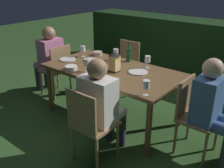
# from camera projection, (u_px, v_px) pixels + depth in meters

# --- Properties ---
(ground_plane) EXTENTS (16.00, 16.00, 0.00)m
(ground_plane) POSITION_uv_depth(u_px,v_px,m) (112.00, 117.00, 3.70)
(ground_plane) COLOR #2D5123
(dining_table) EXTENTS (1.84, 0.96, 0.74)m
(dining_table) POSITION_uv_depth(u_px,v_px,m) (112.00, 72.00, 3.43)
(dining_table) COLOR brown
(dining_table) RESTS_ON ground
(chair_side_right_a) EXTENTS (0.42, 0.40, 0.87)m
(chair_side_right_a) POSITION_uv_depth(u_px,v_px,m) (125.00, 64.00, 4.37)
(chair_side_right_a) COLOR #9E7A51
(chair_side_right_a) RESTS_ON ground
(chair_head_far) EXTENTS (0.40, 0.42, 0.87)m
(chair_head_far) POSITION_uv_depth(u_px,v_px,m) (193.00, 113.00, 2.83)
(chair_head_far) COLOR #9E7A51
(chair_head_far) RESTS_ON ground
(person_in_blue) EXTENTS (0.48, 0.38, 1.15)m
(person_in_blue) POSITION_uv_depth(u_px,v_px,m) (213.00, 106.00, 2.66)
(person_in_blue) COLOR #426699
(person_in_blue) RESTS_ON ground
(chair_side_left_b) EXTENTS (0.42, 0.40, 0.87)m
(chair_side_left_b) POSITION_uv_depth(u_px,v_px,m) (90.00, 123.00, 2.65)
(chair_side_left_b) COLOR #9E7A51
(chair_side_left_b) RESTS_ON ground
(person_in_cream) EXTENTS (0.38, 0.47, 1.15)m
(person_in_cream) POSITION_uv_depth(u_px,v_px,m) (102.00, 103.00, 2.73)
(person_in_cream) COLOR white
(person_in_cream) RESTS_ON ground
(chair_head_near) EXTENTS (0.40, 0.42, 0.87)m
(chair_head_near) POSITION_uv_depth(u_px,v_px,m) (57.00, 68.00, 4.19)
(chair_head_near) COLOR #9E7A51
(chair_head_near) RESTS_ON ground
(person_in_pink) EXTENTS (0.48, 0.38, 1.15)m
(person_in_pink) POSITION_uv_depth(u_px,v_px,m) (49.00, 57.00, 4.24)
(person_in_pink) COLOR #C675A3
(person_in_pink) RESTS_ON ground
(lantern_centerpiece) EXTENTS (0.15, 0.15, 0.27)m
(lantern_centerpiece) POSITION_uv_depth(u_px,v_px,m) (115.00, 61.00, 3.26)
(lantern_centerpiece) COLOR black
(lantern_centerpiece) RESTS_ON dining_table
(green_bottle_on_table) EXTENTS (0.07, 0.07, 0.29)m
(green_bottle_on_table) POSITION_uv_depth(u_px,v_px,m) (129.00, 54.00, 3.66)
(green_bottle_on_table) COLOR #195128
(green_bottle_on_table) RESTS_ON dining_table
(wine_glass_a) EXTENTS (0.08, 0.08, 0.17)m
(wine_glass_a) POSITION_uv_depth(u_px,v_px,m) (83.00, 49.00, 3.87)
(wine_glass_a) COLOR silver
(wine_glass_a) RESTS_ON dining_table
(wine_glass_b) EXTENTS (0.08, 0.08, 0.17)m
(wine_glass_b) POSITION_uv_depth(u_px,v_px,m) (116.00, 52.00, 3.71)
(wine_glass_b) COLOR silver
(wine_glass_b) RESTS_ON dining_table
(wine_glass_c) EXTENTS (0.08, 0.08, 0.17)m
(wine_glass_c) POSITION_uv_depth(u_px,v_px,m) (87.00, 63.00, 3.28)
(wine_glass_c) COLOR silver
(wine_glass_c) RESTS_ON dining_table
(wine_glass_d) EXTENTS (0.08, 0.08, 0.17)m
(wine_glass_d) POSITION_uv_depth(u_px,v_px,m) (148.00, 60.00, 3.39)
(wine_glass_d) COLOR silver
(wine_glass_d) RESTS_ON dining_table
(wine_glass_e) EXTENTS (0.08, 0.08, 0.17)m
(wine_glass_e) POSITION_uv_depth(u_px,v_px,m) (146.00, 85.00, 2.62)
(wine_glass_e) COLOR silver
(wine_glass_e) RESTS_ON dining_table
(plate_a) EXTENTS (0.25, 0.25, 0.01)m
(plate_a) POSITION_uv_depth(u_px,v_px,m) (138.00, 72.00, 3.28)
(plate_a) COLOR silver
(plate_a) RESTS_ON dining_table
(plate_b) EXTENTS (0.23, 0.23, 0.01)m
(plate_b) POSITION_uv_depth(u_px,v_px,m) (68.00, 59.00, 3.76)
(plate_b) COLOR silver
(plate_b) RESTS_ON dining_table
(plate_c) EXTENTS (0.21, 0.21, 0.01)m
(plate_c) POSITION_uv_depth(u_px,v_px,m) (91.00, 60.00, 3.73)
(plate_c) COLOR white
(plate_c) RESTS_ON dining_table
(bowl_olives) EXTENTS (0.16, 0.16, 0.05)m
(bowl_olives) POSITION_uv_depth(u_px,v_px,m) (71.00, 68.00, 3.37)
(bowl_olives) COLOR silver
(bowl_olives) RESTS_ON dining_table
(bowl_bread) EXTENTS (0.14, 0.14, 0.06)m
(bowl_bread) POSITION_uv_depth(u_px,v_px,m) (98.00, 53.00, 3.97)
(bowl_bread) COLOR #BCAD8E
(bowl_bread) RESTS_ON dining_table
(hedge_backdrop) EXTENTS (4.63, 0.74, 1.09)m
(hedge_backdrop) POSITION_uv_depth(u_px,v_px,m) (188.00, 46.00, 5.24)
(hedge_backdrop) COLOR #193816
(hedge_backdrop) RESTS_ON ground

